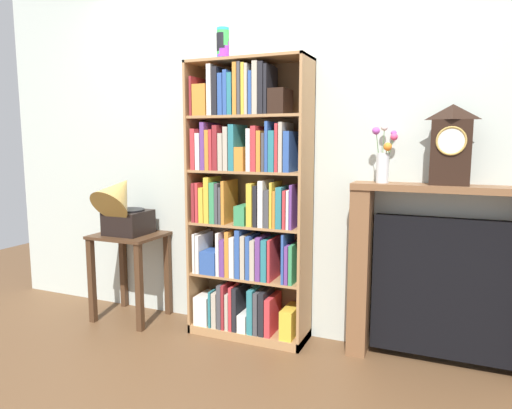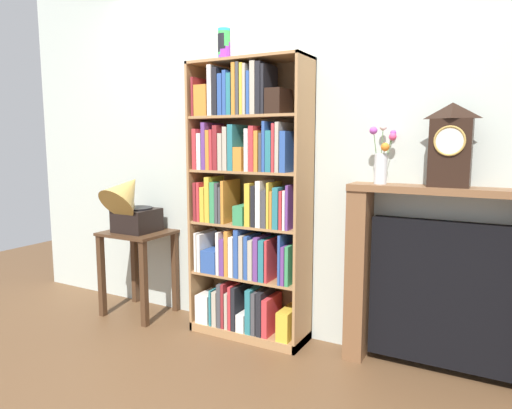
# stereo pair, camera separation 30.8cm
# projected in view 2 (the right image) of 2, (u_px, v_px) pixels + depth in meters

# --- Properties ---
(ground_plane) EXTENTS (7.81, 6.40, 0.02)m
(ground_plane) POSITION_uv_depth(u_px,v_px,m) (243.00, 341.00, 3.16)
(ground_plane) COLOR brown
(wall_back) EXTENTS (4.81, 0.08, 2.68)m
(wall_back) POSITION_uv_depth(u_px,v_px,m) (281.00, 143.00, 3.15)
(wall_back) COLOR beige
(wall_back) RESTS_ON ground
(bookshelf) EXTENTS (0.82, 0.30, 1.88)m
(bookshelf) POSITION_uv_depth(u_px,v_px,m) (246.00, 208.00, 3.11)
(bookshelf) COLOR #A87A4C
(bookshelf) RESTS_ON ground
(cup_stack) EXTENTS (0.08, 0.08, 0.20)m
(cup_stack) POSITION_uv_depth(u_px,v_px,m) (224.00, 45.00, 3.01)
(cup_stack) COLOR blue
(cup_stack) RESTS_ON bookshelf
(side_table_left) EXTENTS (0.50, 0.42, 0.66)m
(side_table_left) POSITION_uv_depth(u_px,v_px,m) (138.00, 254.00, 3.57)
(side_table_left) COLOR #472D1C
(side_table_left) RESTS_ON ground
(gramophone) EXTENTS (0.29, 0.44, 0.52)m
(gramophone) POSITION_uv_depth(u_px,v_px,m) (130.00, 203.00, 3.46)
(gramophone) COLOR black
(gramophone) RESTS_ON side_table_left
(fireplace_mantel) EXTENTS (1.11, 0.21, 1.10)m
(fireplace_mantel) POSITION_uv_depth(u_px,v_px,m) (444.00, 284.00, 2.62)
(fireplace_mantel) COLOR brown
(fireplace_mantel) RESTS_ON ground
(mantel_clock) EXTENTS (0.22, 0.13, 0.46)m
(mantel_clock) POSITION_uv_depth(u_px,v_px,m) (451.00, 145.00, 2.50)
(mantel_clock) COLOR black
(mantel_clock) RESTS_ON fireplace_mantel
(flower_vase) EXTENTS (0.14, 0.16, 0.35)m
(flower_vase) POSITION_uv_depth(u_px,v_px,m) (382.00, 159.00, 2.69)
(flower_vase) COLOR silver
(flower_vase) RESTS_ON fireplace_mantel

